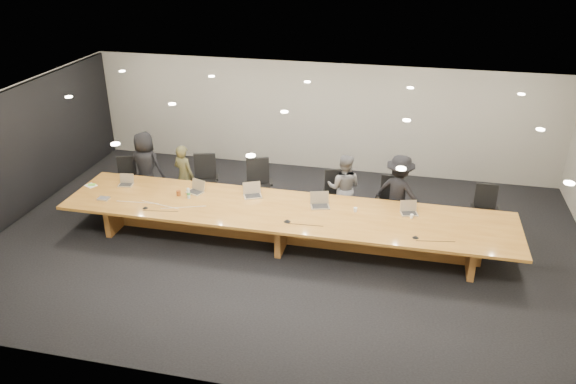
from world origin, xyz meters
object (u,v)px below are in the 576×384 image
Objects in this scene: person_d at (399,193)px; paper_cup_near at (355,210)px; chair_right at (390,202)px; laptop_d at (320,201)px; paper_cup_far at (412,216)px; water_bottle at (188,193)px; person_a at (146,166)px; chair_far_right at (485,211)px; laptop_a at (125,180)px; mic_right at (416,237)px; person_c at (344,188)px; laptop_b at (195,187)px; laptop_c at (253,190)px; mic_left at (145,208)px; person_b at (184,176)px; chair_mid_left at (258,186)px; chair_left at (205,181)px; laptop_e at (410,208)px; av_box at (104,199)px; chair_far_left at (127,178)px; conference_table at (285,220)px; amber_mug at (179,193)px; mic_center at (287,221)px; chair_mid_right at (336,195)px.

person_d is 18.85× the size of paper_cup_near.
laptop_d is (-1.34, -0.94, 0.35)m from chair_right.
water_bottle is at bearing -178.31° from paper_cup_far.
water_bottle is at bearing 146.40° from person_a.
chair_far_right is 3.55× the size of laptop_a.
person_d is 1.22m from paper_cup_near.
person_c is at bearing 130.51° from mic_right.
laptop_c is at bearing 24.25° from laptop_b.
laptop_b reaches higher than mic_left.
chair_right is 0.73× the size of person_c.
laptop_c is at bearing 157.17° from laptop_d.
laptop_d is 0.72m from paper_cup_near.
person_c is at bearing -158.38° from person_b.
paper_cup_near is (2.16, -0.20, -0.10)m from laptop_c.
person_b is 4.33× the size of laptop_b.
chair_far_right is (1.94, 0.06, -0.01)m from chair_right.
person_a is at bearing 178.33° from chair_far_right.
chair_mid_left reaches higher than laptop_c.
laptop_a is at bearing -163.91° from chair_left.
laptop_e is (5.02, -0.80, 0.15)m from person_b.
chair_far_left is at bearing 101.33° from av_box.
laptop_c is 4.56× the size of paper_cup_far.
chair_left reaches higher than mic_left.
laptop_e reaches higher than laptop_a.
laptop_a is (-4.64, -0.91, 0.11)m from person_c.
chair_far_left is at bearing 2.31° from person_c.
chair_mid_left is at bearing 59.90° from laptop_b.
laptop_b is at bearing 145.45° from person_b.
conference_table is at bearing -13.72° from laptop_a.
laptop_c is at bearing 14.53° from av_box.
laptop_d is at bearing 2.59° from amber_mug.
person_d is at bearing 38.73° from mic_center.
chair_left reaches higher than chair_mid_right.
person_d is at bearing -20.05° from chair_mid_left.
person_d is 5.85m from laptop_a.
person_b is at bearing 146.08° from laptop_b.
paper_cup_near reaches higher than mic_center.
paper_cup_near is at bearing 9.25° from conference_table.
chair_far_left is 6.25m from person_d.
chair_left is 10.52× the size of amber_mug.
laptop_a reaches higher than mic_center.
av_box is 1.63× the size of mic_center.
mic_left is (-3.39, -0.82, -0.13)m from laptop_d.
chair_far_left is 2.08m from amber_mug.
mic_right is at bearing -12.08° from conference_table.
person_b is 1.30m from laptop_a.
laptop_c is at bearing -31.76° from chair_far_left.
chair_right is (6.08, 0.02, 0.05)m from chair_far_left.
paper_cup_near is at bearing -121.93° from chair_right.
paper_cup_far is at bearing 1.69° from water_bottle.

